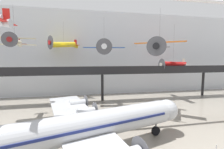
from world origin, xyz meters
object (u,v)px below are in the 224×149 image
Objects in this scene: suspended_plane_cream_biplane at (15,42)px; airliner_silver_main at (77,129)px; suspended_plane_blue_trainer at (104,46)px; suspended_plane_orange_highwing at (159,46)px; suspended_plane_yellow_lowwing at (64,45)px; suspended_plane_red_highwing at (173,64)px.

airliner_silver_main is at bearing 33.01° from suspended_plane_cream_biplane.
suspended_plane_blue_trainer is at bearing 100.41° from suspended_plane_cream_biplane.
airliner_silver_main is at bearing -18.18° from suspended_plane_orange_highwing.
suspended_plane_blue_trainer reaches higher than suspended_plane_cream_biplane.
suspended_plane_orange_highwing reaches higher than airliner_silver_main.
suspended_plane_yellow_lowwing reaches higher than suspended_plane_orange_highwing.
suspended_plane_cream_biplane is at bearing 113.32° from airliner_silver_main.
suspended_plane_yellow_lowwing reaches higher than suspended_plane_red_highwing.
airliner_silver_main is 33.36m from suspended_plane_red_highwing.
suspended_plane_orange_highwing is (19.38, -14.46, -1.16)m from suspended_plane_yellow_lowwing.
suspended_plane_blue_trainer is 0.77× the size of suspended_plane_red_highwing.
suspended_plane_blue_trainer is (9.73, -6.64, -0.78)m from suspended_plane_yellow_lowwing.
suspended_plane_yellow_lowwing is at bearing -90.92° from suspended_plane_orange_highwing.
airliner_silver_main is at bearing -8.81° from suspended_plane_blue_trainer.
suspended_plane_orange_highwing is at bearing 77.84° from suspended_plane_cream_biplane.
suspended_plane_yellow_lowwing reaches higher than airliner_silver_main.
airliner_silver_main is 28.17m from suspended_plane_yellow_lowwing.
suspended_plane_blue_trainer is 17.41m from suspended_plane_cream_biplane.
airliner_silver_main is 3.82× the size of suspended_plane_yellow_lowwing.
suspended_plane_yellow_lowwing is 29.83m from suspended_plane_red_highwing.
suspended_plane_cream_biplane is at bearing 24.40° from suspended_plane_yellow_lowwing.
suspended_plane_yellow_lowwing is (-4.22, 25.47, 11.25)m from airliner_silver_main.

